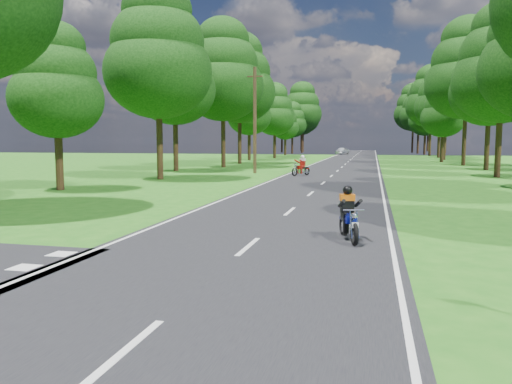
# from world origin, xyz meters

# --- Properties ---
(ground) EXTENTS (160.00, 160.00, 0.00)m
(ground) POSITION_xyz_m (0.00, 0.00, 0.00)
(ground) COLOR #205F15
(ground) RESTS_ON ground
(main_road) EXTENTS (7.00, 140.00, 0.02)m
(main_road) POSITION_xyz_m (0.00, 50.00, 0.01)
(main_road) COLOR black
(main_road) RESTS_ON ground
(road_markings) EXTENTS (7.40, 140.00, 0.01)m
(road_markings) POSITION_xyz_m (-0.14, 48.13, 0.02)
(road_markings) COLOR silver
(road_markings) RESTS_ON main_road
(treeline) EXTENTS (40.00, 115.35, 14.78)m
(treeline) POSITION_xyz_m (1.43, 60.06, 8.25)
(treeline) COLOR black
(treeline) RESTS_ON ground
(telegraph_pole) EXTENTS (1.20, 0.26, 8.00)m
(telegraph_pole) POSITION_xyz_m (-6.00, 28.00, 4.07)
(telegraph_pole) COLOR #382616
(telegraph_pole) RESTS_ON ground
(rider_near_blue) EXTENTS (0.94, 1.71, 1.36)m
(rider_near_blue) POSITION_xyz_m (2.25, 3.34, 0.70)
(rider_near_blue) COLOR #0D1397
(rider_near_blue) RESTS_ON main_road
(rider_far_red) EXTENTS (1.35, 1.82, 1.46)m
(rider_far_red) POSITION_xyz_m (-2.14, 25.83, 0.75)
(rider_far_red) COLOR maroon
(rider_far_red) RESTS_ON main_road
(distant_car) EXTENTS (2.69, 4.13, 1.31)m
(distant_car) POSITION_xyz_m (-2.60, 81.74, 0.67)
(distant_car) COLOR silver
(distant_car) RESTS_ON main_road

